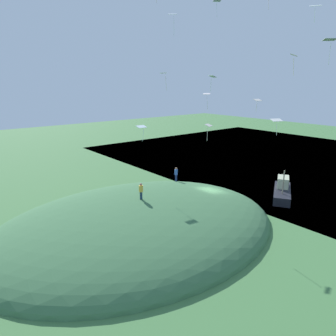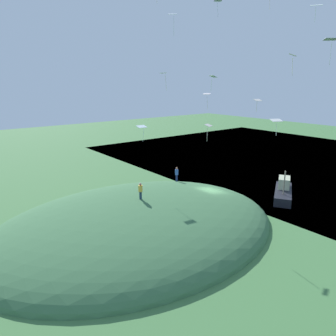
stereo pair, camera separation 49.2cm
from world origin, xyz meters
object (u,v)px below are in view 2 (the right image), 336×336
kite_11 (207,95)px  kite_2 (164,74)px  kite_14 (330,41)px  kite_10 (218,1)px  person_watching_kites (177,173)px  kite_4 (258,101)px  kite_1 (276,121)px  kite_0 (316,6)px  boat_on_lake (283,191)px  kite_13 (208,126)px  person_near_shore (140,189)px  kite_8 (173,16)px  kite_5 (213,77)px  kite_6 (293,57)px  kite_7 (142,127)px

kite_11 → kite_2: bearing=-19.7°
kite_14 → kite_10: bearing=-78.4°
person_watching_kites → kite_4: kite_4 is taller
kite_1 → kite_10: kite_10 is taller
kite_0 → kite_14: kite_0 is taller
boat_on_lake → kite_13: bearing=137.4°
kite_2 → kite_10: 11.86m
person_near_shore → kite_0: (-12.70, 8.92, 16.43)m
kite_2 → kite_8: kite_8 is taller
person_near_shore → kite_10: 22.35m
person_near_shore → kite_1: size_ratio=1.15×
person_near_shore → kite_5: size_ratio=0.98×
person_watching_kites → kite_0: size_ratio=1.20×
kite_8 → kite_11: size_ratio=1.27×
kite_10 → kite_14: bearing=101.6°
kite_13 → kite_14: 13.29m
kite_8 → kite_4: bearing=134.9°
kite_6 → kite_13: kite_6 is taller
person_watching_kites → kite_11: (0.60, 5.46, 9.60)m
kite_11 → kite_8: bearing=-22.6°
kite_14 → kite_0: bearing=-20.8°
kite_2 → kite_6: bearing=100.4°
person_near_shore → kite_5: kite_5 is taller
kite_6 → kite_14: bearing=-168.2°
kite_0 → kite_5: kite_0 is taller
boat_on_lake → kite_4: 13.15m
kite_5 → kite_14: size_ratio=0.72×
person_near_shore → kite_4: size_ratio=1.34×
person_watching_kites → kite_7: 8.25m
kite_7 → kite_14: 19.72m
kite_4 → kite_7: (7.29, -9.37, -2.95)m
kite_5 → kite_8: size_ratio=0.81×
kite_0 → kite_13: 13.82m
kite_8 → kite_11: bearing=157.4°
person_near_shore → kite_10: size_ratio=0.94×
person_near_shore → kite_0: 22.60m
kite_1 → kite_14: (-5.81, 1.04, 6.92)m
kite_5 → kite_4: bearing=94.5°
kite_0 → kite_6: kite_0 is taller
person_near_shore → kite_7: kite_7 is taller
kite_1 → kite_13: size_ratio=0.83×
kite_5 → kite_6: size_ratio=1.13×
kite_1 → kite_7: 13.90m
kite_6 → person_near_shore: bearing=-64.2°
person_near_shore → kite_11: kite_11 is taller
person_near_shore → kite_8: (-4.33, -0.46, 16.04)m
kite_0 → kite_6: 8.88m
kite_8 → kite_13: (-2.13, 3.04, -10.19)m
kite_2 → kite_14: bearing=137.6°
kite_7 → kite_14: kite_14 is taller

